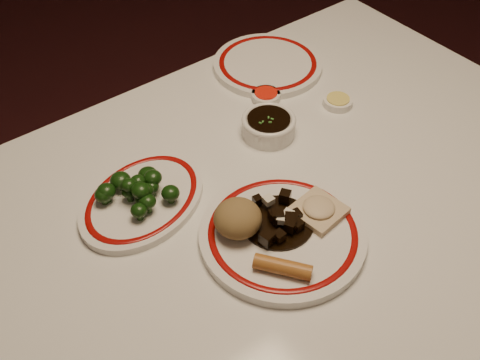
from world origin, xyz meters
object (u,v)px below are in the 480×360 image
fried_wonton (319,210)px  broccoli_plate (143,199)px  rice_mound (238,218)px  broccoli_pile (137,188)px  stirfry_heap (280,220)px  spring_roll (283,267)px  soy_bowl (269,127)px  main_plate (283,235)px  dining_table (295,214)px

fried_wonton → broccoli_plate: fried_wonton is taller
rice_mound → broccoli_pile: 0.20m
rice_mound → stirfry_heap: 0.08m
spring_roll → fried_wonton: 0.15m
broccoli_pile → soy_bowl: (0.31, 0.01, -0.02)m
spring_roll → fried_wonton: size_ratio=1.03×
soy_bowl → broccoli_pile: bearing=-178.7°
rice_mound → fried_wonton: (0.14, -0.06, -0.02)m
stirfry_heap → rice_mound: bearing=152.2°
main_plate → rice_mound: 0.09m
stirfry_heap → broccoli_plate: stirfry_heap is taller
dining_table → soy_bowl: (0.04, 0.14, 0.11)m
stirfry_heap → fried_wonton: bearing=-17.6°
spring_roll → soy_bowl: (0.22, 0.29, -0.01)m
spring_roll → soy_bowl: spring_roll is taller
broccoli_plate → soy_bowl: bearing=1.7°
spring_roll → fried_wonton: (0.13, 0.06, -0.00)m
rice_mound → fried_wonton: 0.15m
soy_bowl → main_plate: bearing=-124.7°
main_plate → spring_roll: (-0.06, -0.06, 0.02)m
soy_bowl → rice_mound: bearing=-140.5°
broccoli_pile → fried_wonton: bearing=-45.1°
fried_wonton → spring_roll: bearing=-156.4°
main_plate → spring_roll: bearing=-131.2°
broccoli_plate → stirfry_heap: bearing=-53.2°
rice_mound → fried_wonton: rice_mound is taller
fried_wonton → soy_bowl: 0.25m
soy_bowl → stirfry_heap: bearing=-125.6°
main_plate → broccoli_plate: bearing=123.5°
spring_roll → broccoli_pile: 0.30m
dining_table → broccoli_pile: size_ratio=9.28×
spring_roll → broccoli_pile: bearing=72.3°
rice_mound → soy_bowl: size_ratio=0.76×
main_plate → rice_mound: size_ratio=3.89×
stirfry_heap → spring_roll: bearing=-127.8°
dining_table → stirfry_heap: bearing=-146.7°
stirfry_heap → broccoli_pile: broccoli_pile is taller
dining_table → main_plate: 0.18m
stirfry_heap → broccoli_pile: (-0.16, 0.21, 0.01)m
broccoli_plate → broccoli_pile: size_ratio=2.46×
dining_table → rice_mound: rice_mound is taller
broccoli_pile → stirfry_heap: bearing=-52.6°
rice_mound → spring_roll: bearing=-88.7°
dining_table → fried_wonton: 0.16m
spring_roll → broccoli_plate: (-0.09, 0.29, -0.02)m
dining_table → stirfry_heap: (-0.11, -0.07, 0.12)m
main_plate → broccoli_plate: 0.27m
dining_table → broccoli_pile: (-0.27, 0.14, 0.13)m
main_plate → broccoli_plate: (-0.15, 0.22, -0.00)m
dining_table → stirfry_heap: size_ratio=9.44×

